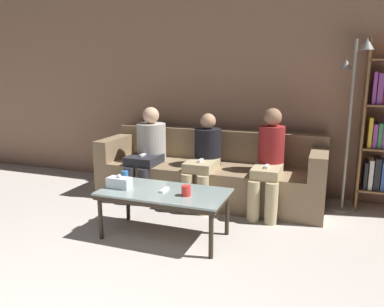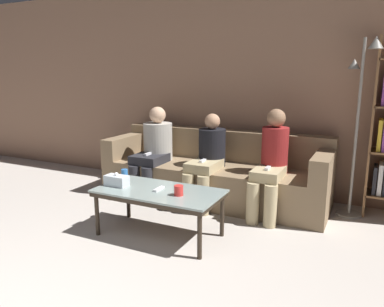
{
  "view_description": "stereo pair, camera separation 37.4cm",
  "coord_description": "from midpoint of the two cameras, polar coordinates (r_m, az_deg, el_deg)",
  "views": [
    {
      "loc": [
        1.32,
        -0.79,
        1.5
      ],
      "look_at": [
        0.0,
        2.74,
        0.68
      ],
      "focal_mm": 35.0,
      "sensor_mm": 36.0,
      "label": 1
    },
    {
      "loc": [
        1.66,
        -0.64,
        1.5
      ],
      "look_at": [
        0.0,
        2.74,
        0.68
      ],
      "focal_mm": 35.0,
      "sensor_mm": 36.0,
      "label": 2
    }
  ],
  "objects": [
    {
      "name": "game_remote",
      "position": [
        3.43,
        -1.96,
        -5.46
      ],
      "size": [
        0.04,
        0.15,
        0.02
      ],
      "color": "white",
      "rests_on": "coffee_table"
    },
    {
      "name": "seated_person_mid_right",
      "position": [
        4.04,
        14.62,
        -1.16
      ],
      "size": [
        0.31,
        0.65,
        1.13
      ],
      "color": "tan",
      "rests_on": "ground_plane"
    },
    {
      "name": "seated_person_left_end",
      "position": [
        4.57,
        -3.47,
        0.8
      ],
      "size": [
        0.36,
        0.64,
        1.09
      ],
      "color": "#28282D",
      "rests_on": "ground_plane"
    },
    {
      "name": "tissue_box",
      "position": [
        3.58,
        -8.51,
        -4.13
      ],
      "size": [
        0.22,
        0.12,
        0.13
      ],
      "color": "silver",
      "rests_on": "coffee_table"
    },
    {
      "name": "coffee_table",
      "position": [
        3.45,
        -1.96,
        -6.29
      ],
      "size": [
        1.16,
        0.59,
        0.45
      ],
      "color": "#8C9E99",
      "rests_on": "ground_plane"
    },
    {
      "name": "couch",
      "position": [
        4.51,
        5.91,
        -3.21
      ],
      "size": [
        2.65,
        0.86,
        0.8
      ],
      "color": "#897051",
      "rests_on": "ground_plane"
    },
    {
      "name": "seated_person_mid_left",
      "position": [
        4.24,
        4.92,
        -0.63
      ],
      "size": [
        0.31,
        0.66,
        1.04
      ],
      "color": "tan",
      "rests_on": "ground_plane"
    },
    {
      "name": "cup_near_left",
      "position": [
        3.27,
        1.23,
        -5.7
      ],
      "size": [
        0.08,
        0.08,
        0.09
      ],
      "color": "red",
      "rests_on": "coffee_table"
    },
    {
      "name": "standing_lamp",
      "position": [
        4.24,
        26.64,
        6.01
      ],
      "size": [
        0.31,
        0.26,
        1.84
      ],
      "color": "gray",
      "rests_on": "ground_plane"
    },
    {
      "name": "wall_back",
      "position": [
        4.83,
        8.3,
        9.78
      ],
      "size": [
        12.0,
        0.06,
        2.6
      ],
      "color": "#9E755B",
      "rests_on": "ground_plane"
    },
    {
      "name": "cup_near_right",
      "position": [
        3.81,
        -7.49,
        -3.15
      ],
      "size": [
        0.07,
        0.07,
        0.1
      ],
      "color": "#3372BF",
      "rests_on": "coffee_table"
    }
  ]
}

